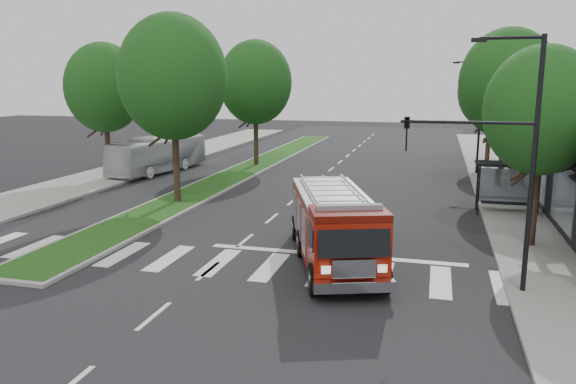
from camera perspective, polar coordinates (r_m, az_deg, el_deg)
name	(u,v)px	position (r m, az deg, el deg)	size (l,w,h in m)	color
ground	(245,241)	(23.90, -4.38, -4.95)	(140.00, 140.00, 0.00)	black
sidewalk_right	(527,205)	(32.69, 23.10, -1.25)	(5.00, 80.00, 0.15)	gray
sidewalk_left	(86,182)	(39.17, -19.82, 0.94)	(5.00, 80.00, 0.15)	gray
median	(248,169)	(42.43, -4.07, 2.35)	(3.00, 50.00, 0.15)	gray
bus_shelter	(508,174)	(30.36, 21.44, 1.74)	(3.20, 1.60, 2.61)	black
tree_right_near	(542,111)	(23.99, 24.36, 7.52)	(4.40, 4.40, 8.05)	black
tree_right_mid	(508,83)	(35.85, 21.41, 10.25)	(5.60, 5.60, 9.72)	black
tree_right_far	(492,91)	(45.81, 19.99, 9.61)	(5.00, 5.00, 8.73)	black
tree_median_near	(173,77)	(30.81, -11.62, 11.35)	(5.80, 5.80, 10.16)	black
tree_median_far	(255,82)	(43.81, -3.33, 11.06)	(5.60, 5.60, 9.72)	black
tree_left_mid	(104,88)	(39.99, -18.17, 10.03)	(5.20, 5.20, 9.16)	black
streetlight_right_near	(503,147)	(18.36, 21.05, 4.26)	(4.08, 0.22, 8.00)	black
streetlight_right_far	(478,112)	(41.79, 18.74, 7.72)	(2.11, 0.20, 8.00)	black
fire_engine	(334,227)	(20.76, 4.69, -3.54)	(5.01, 8.58, 2.86)	#590D04
city_bus	(159,154)	(42.25, -13.00, 3.75)	(2.22, 9.49, 2.64)	silver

